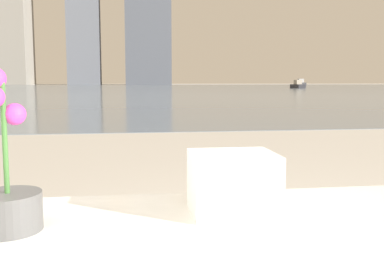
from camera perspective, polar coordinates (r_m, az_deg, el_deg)
name	(u,v)px	position (r m, az deg, el deg)	size (l,w,h in m)	color
potted_orchid	(7,193)	(1.09, -23.44, -7.94)	(0.15, 0.15, 0.38)	#4C4C4C
towel_stack	(233,183)	(1.14, 5.44, -7.28)	(0.22, 0.19, 0.16)	white
harbor_water	(136,87)	(62.24, -7.44, 5.39)	(180.00, 110.00, 0.01)	slate
harbor_boat_0	(301,83)	(84.64, 14.29, 5.79)	(1.74, 3.77, 1.36)	#4C4C51
harbor_boat_2	(298,85)	(56.53, 13.91, 5.56)	(1.04, 2.81, 1.04)	#2D2D33
skyline_tower_3	(147,9)	(119.89, -6.00, 15.52)	(11.87, 13.56, 40.56)	#4C515B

